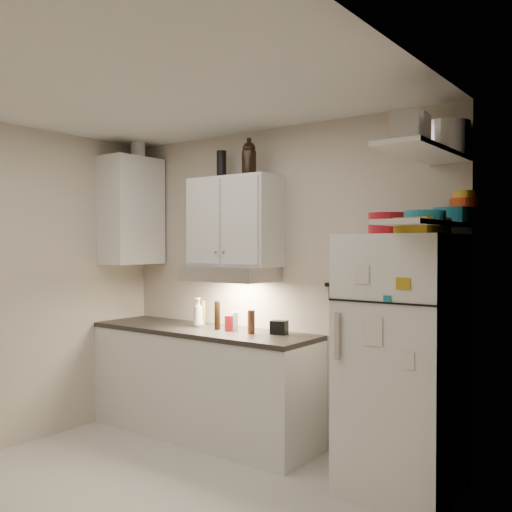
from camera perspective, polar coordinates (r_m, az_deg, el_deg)
The scene contains 36 objects.
floor at distance 3.98m, azimuth -11.65°, elevation -23.27°, with size 3.20×3.00×0.02m, color beige.
ceiling at distance 3.75m, azimuth -11.82°, elevation 16.22°, with size 3.20×3.00×0.02m, color silver.
back_wall at distance 4.77m, azimuth 1.97°, elevation -2.85°, with size 3.20×0.02×2.60m, color #BDB3A1.
left_wall at distance 4.96m, azimuth -24.21°, elevation -2.80°, with size 0.02×3.00×2.60m, color #BDB3A1.
right_wall at distance 2.66m, azimuth 12.05°, elevation -6.03°, with size 0.02×3.00×2.60m, color #BDB3A1.
base_cabinet at distance 5.00m, azimuth -5.44°, elevation -12.65°, with size 2.10×0.60×0.88m, color silver.
countertop at distance 4.91m, azimuth -5.45°, elevation -7.43°, with size 2.10×0.62×0.04m, color #272422.
upper_cabinet at distance 4.80m, azimuth -2.17°, elevation 3.44°, with size 0.80×0.33×0.75m, color silver.
side_cabinet at distance 5.50m, azimuth -12.34°, elevation 4.42°, with size 0.33×0.55×1.00m, color silver.
range_hood at distance 4.76m, azimuth -2.65°, elevation -1.78°, with size 0.76×0.46×0.12m, color silver.
fridge at distance 3.93m, azimuth 14.34°, elevation -10.37°, with size 0.70×0.68×1.70m, color white.
shelf_hi at distance 3.70m, azimuth 16.54°, elevation 9.93°, with size 0.30×0.95×0.03m, color silver.
shelf_lo at distance 3.66m, azimuth 16.51°, elevation 3.10°, with size 0.30×0.95×0.03m, color silver.
knife_strip at distance 4.39m, azimuth 9.33°, elevation -2.95°, with size 0.42×0.02×0.03m, color black.
dutch_oven at distance 3.83m, azimuth 12.96°, elevation 3.18°, with size 0.24×0.24×0.14m, color #AF1420.
book_stack at distance 3.60m, azimuth 16.33°, elevation 2.94°, with size 0.23×0.28×0.10m, color #B18816.
spice_jar at distance 3.87m, azimuth 14.26°, elevation 2.82°, with size 0.06×0.06×0.09m, color silver.
stock_pot at distance 4.06m, azimuth 18.43°, elevation 10.96°, with size 0.32×0.32×0.23m, color silver.
tin_a at distance 3.59m, azimuth 15.30°, elevation 11.99°, with size 0.19×0.17×0.19m, color #AAAAAD.
tin_b at distance 3.37m, azimuth 14.59°, elevation 12.43°, with size 0.16×0.16×0.16m, color #AAAAAD.
bowl_teal at distance 3.97m, azimuth 19.05°, elevation 3.87°, with size 0.25×0.25×0.10m, color #19718E.
bowl_orange at distance 4.03m, azimuth 20.18°, elevation 4.98°, with size 0.20×0.20×0.06m, color red.
bowl_yellow at distance 4.03m, azimuth 20.19°, elevation 5.76°, with size 0.16×0.16×0.05m, color gold.
plates at distance 3.60m, azimuth 16.53°, elevation 3.87°, with size 0.25×0.25×0.06m, color #19718E.
growler_a at distance 4.73m, azimuth -0.70°, elevation 9.75°, with size 0.12×0.12×0.28m, color black, non-canonical shape.
growler_b at distance 4.73m, azimuth -0.64°, elevation 9.45°, with size 0.10×0.10×0.23m, color black, non-canonical shape.
thermos_a at distance 4.97m, azimuth -3.44°, elevation 8.82°, with size 0.07×0.07×0.19m, color black.
thermos_b at distance 4.99m, azimuth -3.47°, elevation 9.08°, with size 0.08×0.08×0.24m, color black.
side_jar at distance 5.58m, azimuth -11.71°, elevation 10.46°, with size 0.13×0.13×0.18m, color silver.
soap_bottle at distance 4.99m, azimuth -5.72°, elevation -5.44°, with size 0.11×0.11×0.28m, color silver.
pepper_mill at distance 4.57m, azimuth -0.49°, elevation -6.61°, with size 0.06×0.06×0.19m, color brown.
oil_bottle at distance 4.98m, azimuth -5.36°, elevation -5.77°, with size 0.04×0.04×0.23m, color olive.
vinegar_bottle at distance 4.81m, azimuth -3.89°, elevation -5.95°, with size 0.05×0.05×0.24m, color black.
clear_bottle at distance 4.74m, azimuth -2.11°, elevation -6.55°, with size 0.05×0.05×0.16m, color silver.
red_jar at distance 4.73m, azimuth -2.76°, elevation -6.73°, with size 0.06×0.06×0.13m, color #AF1420.
caddy at distance 4.56m, azimuth 2.33°, elevation -7.15°, with size 0.13×0.09×0.11m, color black.
Camera 1 is at (2.71, -2.40, 1.63)m, focal length 40.00 mm.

